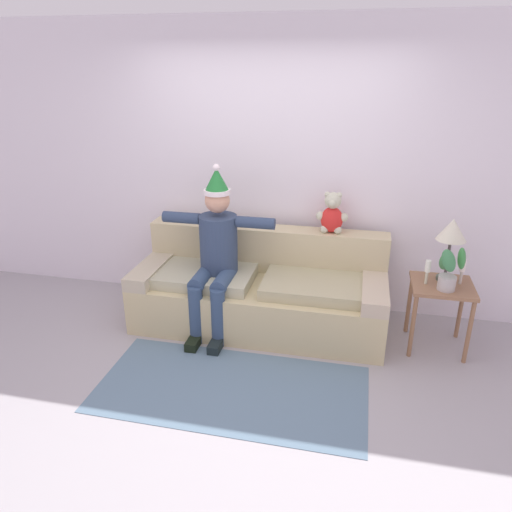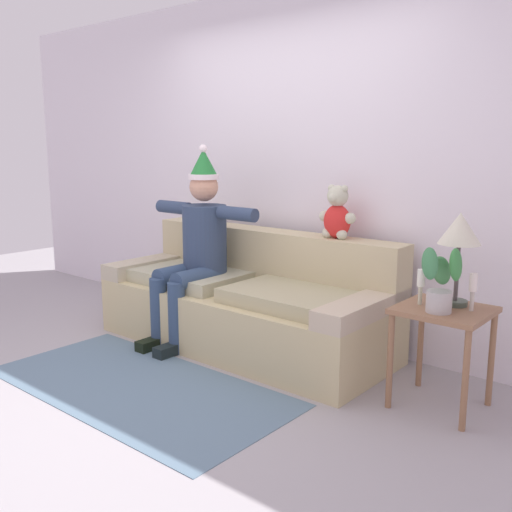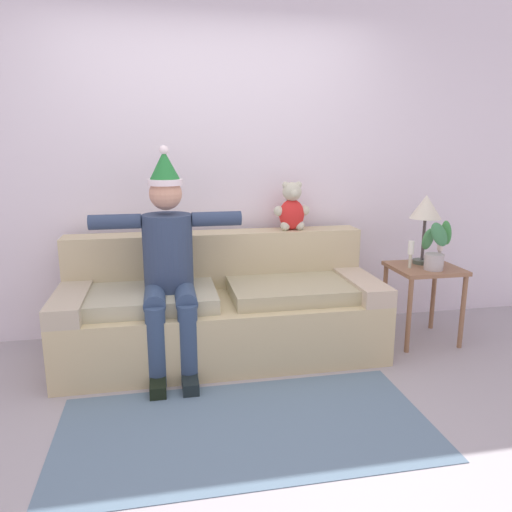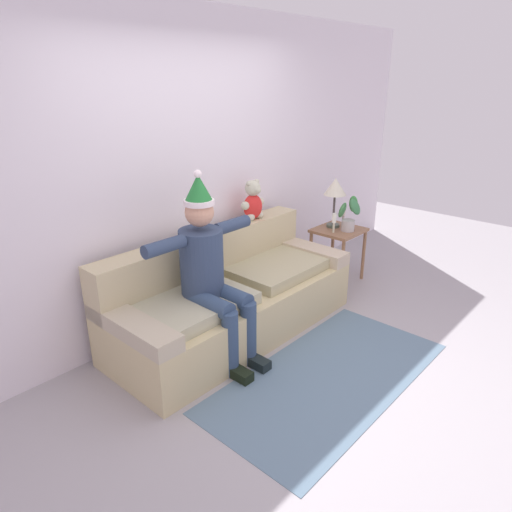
# 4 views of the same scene
# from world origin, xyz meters

# --- Properties ---
(ground_plane) EXTENTS (10.00, 10.00, 0.00)m
(ground_plane) POSITION_xyz_m (0.00, 0.00, 0.00)
(ground_plane) COLOR #A29DA1
(back_wall) EXTENTS (7.00, 0.10, 2.70)m
(back_wall) POSITION_xyz_m (0.00, 1.55, 1.35)
(back_wall) COLOR silver
(back_wall) RESTS_ON ground_plane
(couch) EXTENTS (2.27, 0.91, 0.85)m
(couch) POSITION_xyz_m (0.00, 1.02, 0.33)
(couch) COLOR #C5B585
(couch) RESTS_ON ground_plane
(person_seated) EXTENTS (1.02, 0.77, 1.51)m
(person_seated) POSITION_xyz_m (-0.37, 0.85, 0.76)
(person_seated) COLOR navy
(person_seated) RESTS_ON ground_plane
(teddy_bear) EXTENTS (0.29, 0.17, 0.38)m
(teddy_bear) POSITION_xyz_m (0.60, 1.30, 1.02)
(teddy_bear) COLOR red
(teddy_bear) RESTS_ON couch
(side_table) EXTENTS (0.50, 0.47, 0.60)m
(side_table) POSITION_xyz_m (1.56, 0.92, 0.49)
(side_table) COLOR #8F6446
(side_table) RESTS_ON ground_plane
(table_lamp) EXTENTS (0.24, 0.24, 0.54)m
(table_lamp) POSITION_xyz_m (1.59, 1.02, 1.02)
(table_lamp) COLOR #445143
(table_lamp) RESTS_ON side_table
(potted_plant) EXTENTS (0.23, 0.29, 0.39)m
(potted_plant) POSITION_xyz_m (1.58, 0.82, 0.77)
(potted_plant) COLOR #B4AEAC
(potted_plant) RESTS_ON side_table
(candle_tall) EXTENTS (0.04, 0.04, 0.21)m
(candle_tall) POSITION_xyz_m (1.42, 0.90, 0.73)
(candle_tall) COLOR beige
(candle_tall) RESTS_ON side_table
(candle_short) EXTENTS (0.04, 0.04, 0.21)m
(candle_short) POSITION_xyz_m (1.70, 0.96, 0.73)
(candle_short) COLOR beige
(candle_short) RESTS_ON side_table
(area_rug) EXTENTS (2.03, 1.00, 0.01)m
(area_rug) POSITION_xyz_m (0.00, -0.04, 0.00)
(area_rug) COLOR slate
(area_rug) RESTS_ON ground_plane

